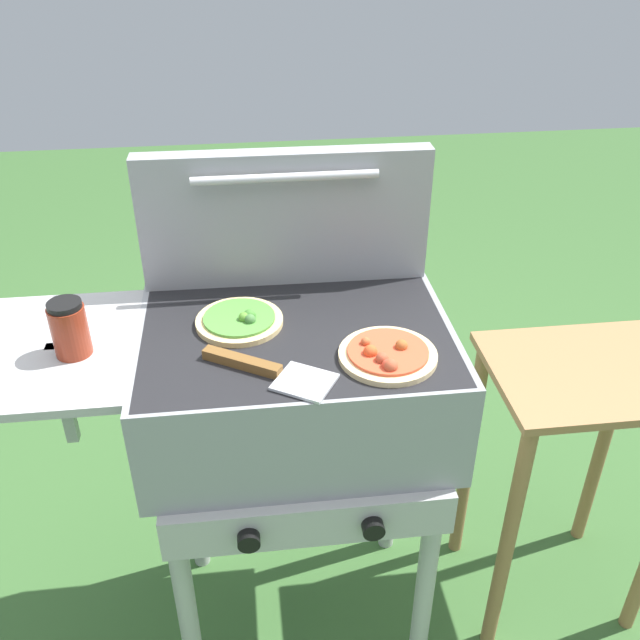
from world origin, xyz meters
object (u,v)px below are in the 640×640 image
(grill, at_px, (290,388))
(spatula, at_px, (267,370))
(pizza_pepperoni, at_px, (387,355))
(sauce_jar, at_px, (69,329))
(prep_table, at_px, (572,440))
(pizza_veggie, at_px, (240,320))

(grill, relative_size, spatula, 3.82)
(pizza_pepperoni, distance_m, sauce_jar, 0.60)
(sauce_jar, distance_m, prep_table, 1.17)
(spatula, bearing_deg, grill, 69.43)
(grill, bearing_deg, spatula, -110.57)
(grill, height_order, prep_table, grill)
(grill, xyz_separation_m, spatula, (-0.05, -0.14, 0.15))
(grill, height_order, pizza_veggie, pizza_veggie)
(pizza_veggie, xyz_separation_m, spatula, (0.05, -0.18, -0.00))
(sauce_jar, bearing_deg, pizza_pepperoni, -8.89)
(grill, bearing_deg, pizza_pepperoni, -33.46)
(pizza_pepperoni, bearing_deg, spatula, -175.44)
(spatula, bearing_deg, prep_table, 10.94)
(grill, bearing_deg, sauce_jar, -176.61)
(pizza_veggie, height_order, sauce_jar, sauce_jar)
(pizza_veggie, relative_size, spatula, 0.71)
(pizza_veggie, bearing_deg, prep_table, -2.69)
(grill, distance_m, pizza_veggie, 0.19)
(prep_table, bearing_deg, pizza_pepperoni, -166.20)
(sauce_jar, distance_m, spatula, 0.38)
(pizza_veggie, bearing_deg, grill, -22.82)
(grill, distance_m, spatula, 0.21)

